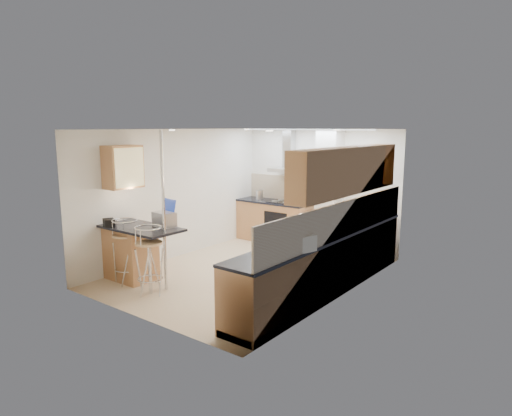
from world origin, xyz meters
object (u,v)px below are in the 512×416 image
Objects in this scene: bar_stool_end at (149,260)px; laptop at (164,219)px; bar_stool_near at (126,251)px; bread_bin at (297,243)px; microwave at (333,223)px.

laptop is at bearing 41.87° from bar_stool_end.
bar_stool_near reaches higher than bar_stool_end.
bar_stool_near is at bearing -128.15° from laptop.
bread_bin is at bearing 5.44° from bar_stool_near.
laptop is 0.85× the size of bread_bin.
bar_stool_end is (0.22, -0.51, -0.53)m from laptop.
bar_stool_end is at bearing -147.82° from bread_bin.
microwave reaches higher than bar_stool_near.
bar_stool_near is 1.01× the size of bar_stool_end.
laptop reaches higher than bar_stool_near.
bar_stool_end is 2.58× the size of bread_bin.
microwave is at bearing 40.05° from laptop.
bread_bin is (2.46, 0.14, -0.03)m from laptop.
bar_stool_near is (-0.47, -0.43, -0.52)m from laptop.
microwave is 1.33× the size of bread_bin.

